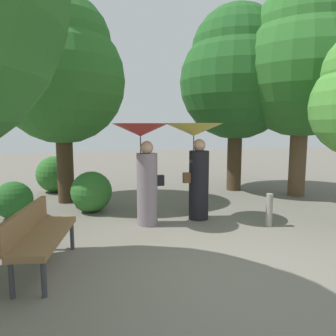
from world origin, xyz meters
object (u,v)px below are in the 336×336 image
at_px(person_left, 144,157).
at_px(path_marker_post, 269,210).
at_px(park_bench, 39,232).
at_px(tree_near_right, 303,60).
at_px(tree_mid_left, 61,69).
at_px(person_right, 196,152).
at_px(tree_mid_right, 237,73).

bearing_deg(person_left, path_marker_post, -107.97).
distance_m(park_bench, tree_near_right, 7.45).
distance_m(person_left, tree_mid_left, 3.33).
distance_m(person_right, tree_near_right, 4.27).
height_order(person_left, person_right, person_right).
height_order(tree_mid_left, path_marker_post, tree_mid_left).
distance_m(park_bench, tree_mid_right, 6.92).
bearing_deg(tree_mid_right, person_right, -129.84).
bearing_deg(tree_mid_right, tree_near_right, -39.67).
bearing_deg(person_right, tree_mid_right, -40.96).
xyz_separation_m(person_right, tree_near_right, (3.39, 1.40, 2.19)).
distance_m(tree_mid_left, tree_mid_right, 4.69).
bearing_deg(park_bench, person_right, -48.48).
relative_size(person_left, tree_mid_right, 0.37).
height_order(park_bench, path_marker_post, park_bench).
xyz_separation_m(person_left, path_marker_post, (2.24, -0.68, -0.98)).
height_order(person_left, tree_near_right, tree_near_right).
distance_m(person_right, tree_mid_right, 3.81).
relative_size(tree_near_right, tree_mid_left, 1.11).
distance_m(person_left, path_marker_post, 2.54).
relative_size(person_right, path_marker_post, 3.09).
xyz_separation_m(person_left, tree_mid_left, (-1.54, 2.26, 1.89)).
height_order(park_bench, tree_near_right, tree_near_right).
relative_size(park_bench, tree_near_right, 0.29).
bearing_deg(tree_mid_left, person_right, -39.56).
bearing_deg(path_marker_post, tree_near_right, 44.68).
bearing_deg(tree_mid_right, person_left, -140.36).
bearing_deg(path_marker_post, tree_mid_right, 74.66).
relative_size(tree_near_right, tree_mid_right, 1.06).
distance_m(tree_near_right, tree_mid_right, 1.72).
xyz_separation_m(tree_near_right, tree_mid_right, (-1.31, 1.09, -0.19)).
bearing_deg(person_right, path_marker_post, -124.90).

